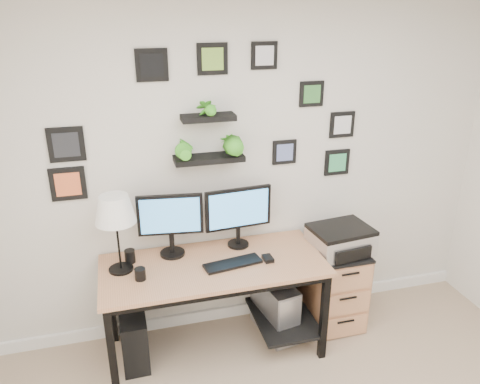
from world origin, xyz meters
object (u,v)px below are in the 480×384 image
object	(u,v)px
desk	(218,275)
printer	(340,240)
file_cabinet	(332,285)
monitor_left	(171,221)
table_lamp	(115,211)
pc_tower_black	(134,336)
mug	(140,274)
pc_tower_grey	(275,307)
monitor_right	(238,212)

from	to	relation	value
desk	printer	bearing A→B (deg)	1.08
desk	file_cabinet	world-z (taller)	desk
monitor_left	table_lamp	size ratio (longest dim) A/B	0.85
table_lamp	file_cabinet	bearing A→B (deg)	0.25
monitor_left	pc_tower_black	distance (m)	0.91
mug	table_lamp	bearing A→B (deg)	127.51
table_lamp	pc_tower_black	world-z (taller)	table_lamp
desk	pc_tower_grey	distance (m)	0.61
pc_tower_grey	file_cabinet	world-z (taller)	file_cabinet
table_lamp	pc_tower_grey	world-z (taller)	table_lamp
table_lamp	desk	bearing A→B (deg)	-4.31
pc_tower_black	file_cabinet	xyz separation A→B (m)	(1.61, 0.06, 0.13)
monitor_right	table_lamp	world-z (taller)	table_lamp
table_lamp	printer	size ratio (longest dim) A/B	1.15
printer	table_lamp	bearing A→B (deg)	178.88
monitor_left	file_cabinet	world-z (taller)	monitor_left
table_lamp	pc_tower_black	distance (m)	1.00
table_lamp	pc_tower_grey	distance (m)	1.50
printer	pc_tower_black	bearing A→B (deg)	-179.43
monitor_left	file_cabinet	distance (m)	1.46
desk	pc_tower_grey	xyz separation A→B (m)	(0.47, 0.03, -0.40)
desk	pc_tower_grey	world-z (taller)	desk
mug	file_cabinet	world-z (taller)	mug
desk	mug	distance (m)	0.59
file_cabinet	printer	size ratio (longest dim) A/B	1.37
mug	printer	world-z (taller)	printer
pc_tower_black	printer	size ratio (longest dim) A/B	0.84
monitor_right	pc_tower_grey	xyz separation A→B (m)	(0.26, -0.14, -0.80)
monitor_right	file_cabinet	distance (m)	1.04
printer	monitor_left	bearing A→B (deg)	173.33
monitor_right	table_lamp	xyz separation A→B (m)	(-0.88, -0.13, 0.17)
desk	mug	world-z (taller)	mug
monitor_left	file_cabinet	bearing A→B (deg)	-4.98
monitor_left	table_lamp	bearing A→B (deg)	-162.51
desk	table_lamp	xyz separation A→B (m)	(-0.68, 0.05, 0.58)
pc_tower_black	file_cabinet	world-z (taller)	file_cabinet
mug	monitor_right	bearing A→B (deg)	20.65
table_lamp	printer	world-z (taller)	table_lamp
monitor_left	pc_tower_grey	bearing A→B (deg)	-9.95
pc_tower_grey	file_cabinet	bearing A→B (deg)	2.74
monitor_right	table_lamp	distance (m)	0.91
printer	file_cabinet	bearing A→B (deg)	108.91
mug	pc_tower_black	distance (m)	0.60
monitor_right	pc_tower_black	distance (m)	1.19
pc_tower_grey	monitor_right	bearing A→B (deg)	151.15
pc_tower_grey	table_lamp	bearing A→B (deg)	179.15
mug	pc_tower_black	world-z (taller)	mug
pc_tower_black	pc_tower_grey	bearing A→B (deg)	0.98
monitor_left	monitor_right	bearing A→B (deg)	1.05
desk	mug	xyz separation A→B (m)	(-0.56, -0.11, 0.17)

